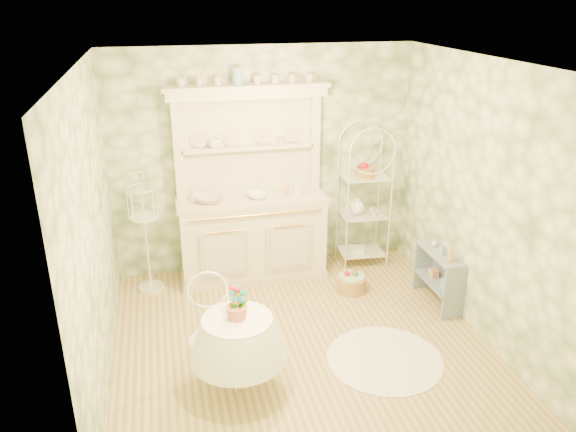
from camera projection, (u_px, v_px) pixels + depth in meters
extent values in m
plane|color=tan|center=(299.00, 341.00, 5.60)|extent=(3.60, 3.60, 0.00)
plane|color=white|center=(302.00, 63.00, 4.59)|extent=(3.60, 3.60, 0.00)
plane|color=white|center=(93.00, 234.00, 4.72)|extent=(3.60, 3.60, 0.00)
plane|color=white|center=(479.00, 200.00, 5.48)|extent=(3.60, 3.60, 0.00)
plane|color=white|center=(263.00, 161.00, 6.72)|extent=(3.60, 3.60, 0.00)
plane|color=white|center=(372.00, 321.00, 3.47)|extent=(3.60, 3.60, 0.00)
cube|color=#F2EBCC|center=(251.00, 186.00, 6.50)|extent=(1.87, 0.61, 2.29)
cube|color=white|center=(364.00, 202.00, 6.93)|extent=(0.54, 0.40, 1.66)
cube|color=gray|center=(439.00, 277.00, 6.18)|extent=(0.35, 0.76, 0.63)
cylinder|color=white|center=(239.00, 356.00, 4.80)|extent=(0.73, 0.73, 0.69)
cube|color=white|center=(212.00, 336.00, 4.82)|extent=(0.47, 0.47, 0.97)
cube|color=white|center=(146.00, 234.00, 6.32)|extent=(0.37, 0.37, 1.41)
cylinder|color=#AE8143|center=(352.00, 282.00, 6.50)|extent=(0.41, 0.41, 0.23)
cylinder|color=white|center=(384.00, 359.00, 5.31)|extent=(1.15, 1.15, 0.01)
imported|color=white|center=(210.00, 201.00, 6.40)|extent=(0.37, 0.37, 0.07)
imported|color=white|center=(257.00, 197.00, 6.52)|extent=(0.29, 0.29, 0.07)
imported|color=white|center=(214.00, 146.00, 6.39)|extent=(0.15, 0.15, 0.10)
imported|color=white|center=(281.00, 142.00, 6.56)|extent=(0.12, 0.12, 0.08)
imported|color=#3F7238|center=(238.00, 306.00, 4.59)|extent=(0.17, 0.12, 0.30)
imported|color=tan|center=(450.00, 256.00, 5.85)|extent=(0.09, 0.09, 0.18)
imported|color=#76A8C4|center=(442.00, 251.00, 6.02)|extent=(0.07, 0.07, 0.12)
imported|color=silver|center=(434.00, 243.00, 6.21)|extent=(0.09, 0.09, 0.10)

